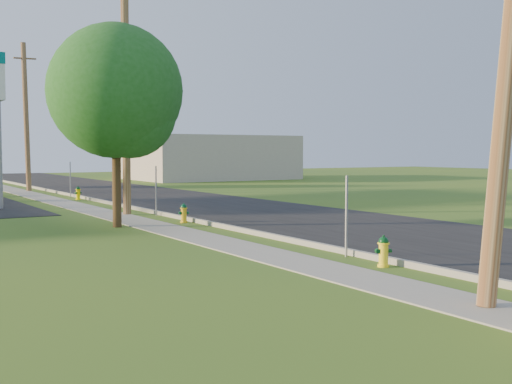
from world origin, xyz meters
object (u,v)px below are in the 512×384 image
at_px(utility_pole_mid, 126,93).
at_px(utility_pole_far, 26,117).
at_px(hydrant_mid, 184,213).
at_px(tree_verge, 119,96).
at_px(hydrant_far, 78,193).
at_px(hydrant_near, 384,251).
at_px(utility_pole_near, 512,17).

bearing_deg(utility_pole_mid, utility_pole_far, 90.00).
bearing_deg(hydrant_mid, tree_verge, -178.63).
height_order(utility_pole_far, hydrant_far, utility_pole_far).
xyz_separation_m(utility_pole_far, tree_verge, (-1.70, -21.94, -0.36)).
xyz_separation_m(tree_verge, hydrant_near, (2.37, -10.37, -4.09)).
bearing_deg(utility_pole_near, tree_verge, 96.91).
relative_size(tree_verge, hydrant_near, 9.61).
bearing_deg(hydrant_near, tree_verge, 102.88).
bearing_deg(utility_pole_far, hydrant_mid, -88.16).
relative_size(utility_pole_mid, hydrant_mid, 13.76).
bearing_deg(tree_verge, utility_pole_near, -83.09).
xyz_separation_m(utility_pole_near, hydrant_near, (0.67, 3.69, -4.45)).
height_order(utility_pole_mid, hydrant_far, utility_pole_mid).
relative_size(utility_pole_near, hydrant_mid, 13.31).
bearing_deg(utility_pole_mid, hydrant_mid, -79.75).
relative_size(utility_pole_near, hydrant_near, 13.21).
bearing_deg(hydrant_far, hydrant_mid, -89.84).
relative_size(utility_pole_near, tree_verge, 1.37).
bearing_deg(tree_verge, hydrant_near, -77.12).
xyz_separation_m(utility_pole_mid, utility_pole_far, (0.00, 18.00, -0.15)).
distance_m(utility_pole_near, hydrant_near, 5.82).
height_order(hydrant_near, hydrant_mid, hydrant_near).
height_order(tree_verge, hydrant_mid, tree_verge).
bearing_deg(hydrant_far, utility_pole_far, 94.29).
distance_m(hydrant_near, hydrant_mid, 10.43).
distance_m(tree_verge, hydrant_near, 11.40).
bearing_deg(utility_pole_mid, utility_pole_near, -90.00).
height_order(utility_pole_near, utility_pole_far, utility_pole_far).
xyz_separation_m(hydrant_near, hydrant_mid, (0.03, 10.43, -0.00)).
distance_m(utility_pole_far, hydrant_near, 32.62).
height_order(utility_pole_mid, hydrant_mid, utility_pole_mid).
bearing_deg(utility_pole_far, hydrant_far, -85.71).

